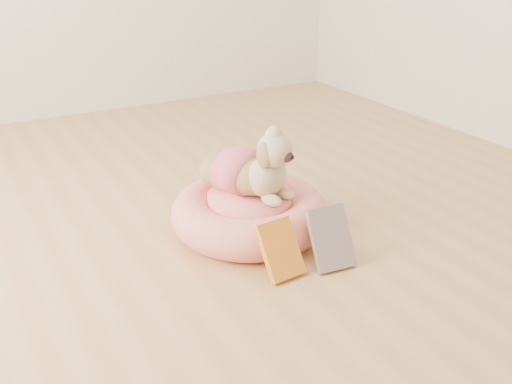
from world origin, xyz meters
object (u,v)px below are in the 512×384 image
pet_bed (250,213)px  book_white (331,238)px  book_yellow (280,250)px  dog (250,157)px

pet_bed → book_white: 0.38m
pet_bed → book_white: bearing=-70.4°
pet_bed → book_yellow: book_yellow is taller
book_white → dog: bearing=113.8°
book_yellow → book_white: bearing=-14.9°
pet_bed → book_yellow: size_ratio=3.03×
dog → book_white: 0.44m
pet_bed → book_white: book_white is taller
pet_bed → book_yellow: 0.33m
pet_bed → dog: size_ratio=1.52×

